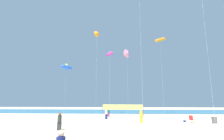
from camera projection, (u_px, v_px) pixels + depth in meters
ground_plane at (122, 129)px, 17.20m from camera, size 120.00×120.00×0.00m
ocean_band at (123, 111)px, 46.54m from camera, size 120.00×20.00×0.01m
beachgoer_mustard_shirt at (141, 115)px, 21.83m from camera, size 0.41×0.41×1.78m
beachgoer_white_shirt at (106, 113)px, 26.39m from camera, size 0.38×0.38×1.67m
beachgoer_teal_shirt at (109, 111)px, 30.62m from camera, size 0.42×0.42×1.85m
beachgoer_charcoal_shirt at (60, 121)px, 16.38m from camera, size 0.39×0.39×1.71m
folding_beach_chair at (191, 119)px, 22.43m from camera, size 0.52×0.65×0.89m
trash_barrel at (214, 120)px, 21.29m from camera, size 0.64×0.64×0.81m
volleyball_net at (123, 108)px, 29.90m from camera, size 7.32×0.71×2.40m
beach_handbag at (185, 121)px, 22.43m from camera, size 0.32×0.16×0.26m
kite_orange_tube at (160, 40)px, 37.54m from camera, size 2.10×1.95×16.63m
kite_orange_delta at (97, 34)px, 36.19m from camera, size 1.25×1.09×17.76m
kite_magenta_inflatable at (110, 54)px, 37.94m from camera, size 2.07×1.60×13.86m
kite_blue_inflatable at (66, 67)px, 32.36m from camera, size 2.32×2.49×9.89m
kite_pink_delta at (127, 54)px, 35.04m from camera, size 1.46×1.56×13.49m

